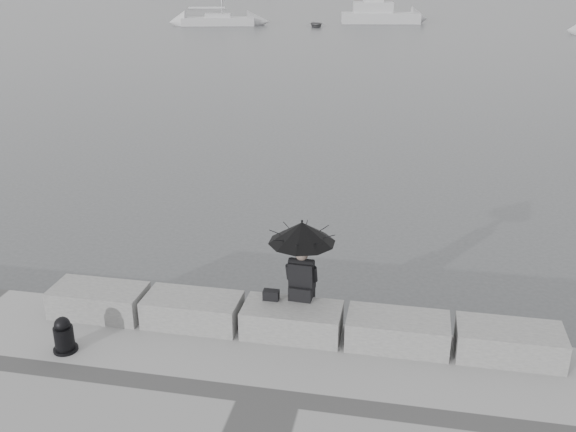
% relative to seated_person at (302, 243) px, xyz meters
% --- Properties ---
extents(ground, '(360.00, 360.00, 0.00)m').
position_rel_seated_person_xyz_m(ground, '(-0.09, 0.11, -1.99)').
color(ground, '#424547').
rests_on(ground, ground).
extents(stone_block_far_left, '(1.60, 0.80, 0.50)m').
position_rel_seated_person_xyz_m(stone_block_far_left, '(-3.49, -0.34, -1.24)').
color(stone_block_far_left, slate).
rests_on(stone_block_far_left, promenade).
extents(stone_block_left, '(1.60, 0.80, 0.50)m').
position_rel_seated_person_xyz_m(stone_block_left, '(-1.79, -0.34, -1.24)').
color(stone_block_left, slate).
rests_on(stone_block_left, promenade).
extents(stone_block_centre, '(1.60, 0.80, 0.50)m').
position_rel_seated_person_xyz_m(stone_block_centre, '(-0.09, -0.34, -1.24)').
color(stone_block_centre, slate).
rests_on(stone_block_centre, promenade).
extents(stone_block_right, '(1.60, 0.80, 0.50)m').
position_rel_seated_person_xyz_m(stone_block_right, '(1.61, -0.34, -1.24)').
color(stone_block_right, slate).
rests_on(stone_block_right, promenade).
extents(stone_block_far_right, '(1.60, 0.80, 0.50)m').
position_rel_seated_person_xyz_m(stone_block_far_right, '(3.31, -0.34, -1.24)').
color(stone_block_far_right, slate).
rests_on(stone_block_far_right, promenade).
extents(seated_person, '(1.10, 1.10, 1.39)m').
position_rel_seated_person_xyz_m(seated_person, '(0.00, 0.00, 0.00)').
color(seated_person, black).
rests_on(seated_person, stone_block_centre).
extents(bag, '(0.26, 0.15, 0.17)m').
position_rel_seated_person_xyz_m(bag, '(-0.48, -0.16, -0.90)').
color(bag, black).
rests_on(bag, stone_block_centre).
extents(mooring_bollard, '(0.38, 0.38, 0.60)m').
position_rel_seated_person_xyz_m(mooring_bollard, '(-3.49, -1.52, -1.24)').
color(mooring_bollard, black).
rests_on(mooring_bollard, promenade).
extents(sailboat_left, '(7.93, 4.20, 12.90)m').
position_rel_seated_person_xyz_m(sailboat_left, '(-19.23, 58.30, -1.46)').
color(sailboat_left, '#B9B9BB').
rests_on(sailboat_left, ground).
extents(motor_cruiser, '(8.77, 4.01, 4.50)m').
position_rel_seated_person_xyz_m(motor_cruiser, '(-2.60, 64.15, -1.10)').
color(motor_cruiser, '#B9B9BB').
rests_on(motor_cruiser, ground).
extents(dinghy, '(2.92, 1.64, 0.47)m').
position_rel_seated_person_xyz_m(dinghy, '(-8.83, 58.64, -1.76)').
color(dinghy, slate).
rests_on(dinghy, ground).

